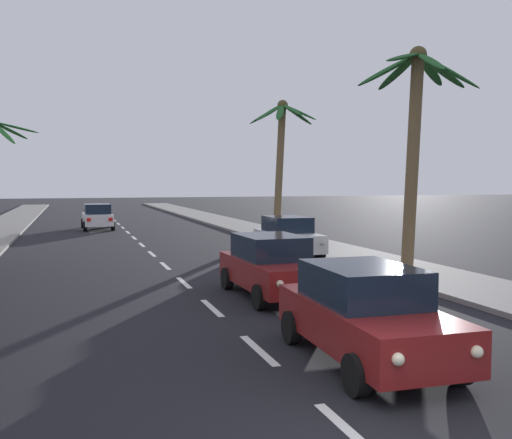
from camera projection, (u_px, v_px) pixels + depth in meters
The scene contains 8 objects.
sidewalk_right at pixel (311, 245), 27.82m from camera, with size 3.20×110.00×0.14m, color gray.
lane_markings at pixel (158, 251), 25.76m from camera, with size 4.28×87.98×0.01m.
sedan_lead_at_stop_bar at pixel (365, 313), 9.93m from camera, with size 2.06×4.50×1.68m.
sedan_third_in_queue at pixel (271, 265), 15.59m from camera, with size 2.02×4.48×1.68m.
sedan_oncoming_far at pixel (97, 216), 37.70m from camera, with size 2.04×4.49×1.68m.
sedan_parked_nearest_kerb at pixel (288, 236), 23.94m from camera, with size 2.02×4.48×1.68m.
palm_right_second at pixel (414, 117), 19.68m from camera, with size 4.39×4.49×7.80m.
palm_right_third at pixel (281, 141), 32.50m from camera, with size 3.84×4.09×7.80m.
Camera 1 is at (-3.27, -5.51, 3.14)m, focal length 40.01 mm.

